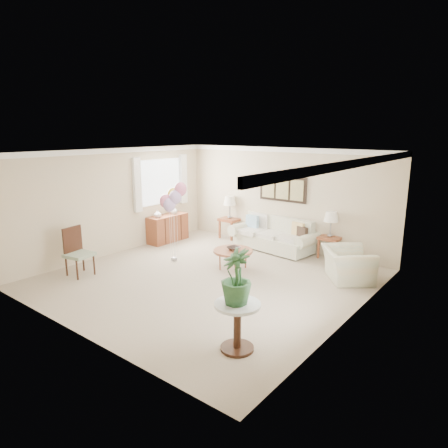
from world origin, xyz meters
name	(u,v)px	position (x,y,z in m)	size (l,w,h in m)	color
ground_plane	(208,278)	(0.00, 0.00, 0.00)	(6.00, 6.00, 0.00)	tan
room_shell	(206,201)	(-0.11, 0.09, 1.63)	(6.04, 6.04, 2.60)	#BFB39B
wall_art_triptych	(283,189)	(0.00, 2.96, 1.55)	(1.35, 0.06, 0.65)	black
sofa	(274,237)	(-0.03, 2.67, 0.33)	(2.37, 1.09, 0.84)	beige
end_table_left	(230,221)	(-1.61, 2.83, 0.49)	(0.54, 0.49, 0.58)	brown
end_table_right	(330,240)	(1.40, 2.86, 0.45)	(0.49, 0.45, 0.54)	brown
lamp_left	(230,201)	(-1.61, 2.83, 1.07)	(0.36, 0.36, 0.63)	gray
lamp_right	(331,217)	(1.40, 2.86, 1.01)	(0.35, 0.35, 0.62)	gray
coffee_table	(233,251)	(0.05, 0.79, 0.41)	(0.87, 0.87, 0.44)	#A05638
decor_bowl	(234,248)	(0.05, 0.80, 0.48)	(0.29, 0.29, 0.07)	#32251F
armchair	(347,264)	(2.29, 1.72, 0.33)	(1.02, 0.89, 0.66)	beige
side_table	(237,315)	(2.12, -1.86, 0.53)	(0.65, 0.65, 0.70)	silver
potted_plant	(236,277)	(2.11, -1.88, 1.09)	(0.43, 0.43, 0.77)	#224B29
accent_chair	(77,250)	(-2.34, -1.54, 0.54)	(0.58, 0.58, 1.03)	#8EA285
credenza	(168,228)	(-2.76, 1.50, 0.37)	(0.46, 1.20, 0.74)	brown
vase_white	(158,214)	(-2.74, 1.13, 0.84)	(0.19, 0.19, 0.20)	silver
vase_sage	(174,210)	(-2.74, 1.74, 0.84)	(0.20, 0.20, 0.21)	beige
balloon_cluster	(173,198)	(-1.35, 0.36, 1.52)	(0.55, 0.52, 1.88)	gray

